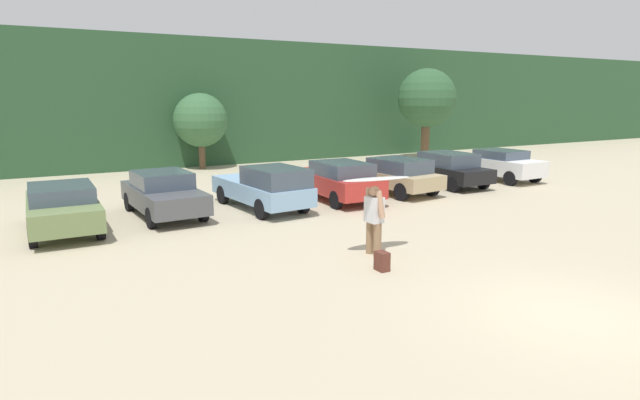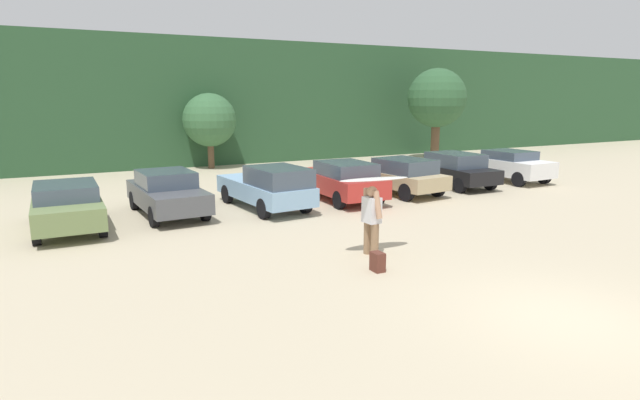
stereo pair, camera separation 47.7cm
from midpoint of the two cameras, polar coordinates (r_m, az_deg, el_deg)
name	(u,v)px [view 2 (the right image)]	position (r m, az deg, el deg)	size (l,w,h in m)	color
ground_plane	(564,318)	(10.72, 26.62, -11.64)	(120.00, 120.00, 0.00)	#C1B293
hillside_ridge	(185,102)	(36.37, -14.34, 10.48)	(108.00, 12.00, 7.30)	#284C2D
tree_right	(210,120)	(29.58, -11.67, 8.64)	(2.96, 2.96, 4.20)	brown
tree_far_right	(437,99)	(33.84, 13.21, 10.87)	(3.68, 3.68, 5.75)	brown
parked_car_olive_green	(67,205)	(17.24, -25.51, -0.48)	(1.92, 4.49, 1.42)	#6B7F4C
parked_car_dark_gray	(167,192)	(18.21, -15.86, 0.82)	(2.09, 4.61, 1.51)	#4C4F54
parked_car_sky_blue	(268,187)	(18.41, -5.03, 1.49)	(2.20, 4.86, 1.61)	#84ADD1
parked_car_red	(341,180)	(20.05, 3.02, 2.25)	(1.94, 4.66, 1.54)	#B72D28
parked_car_tan	(401,175)	(21.61, 9.56, 2.73)	(2.34, 4.31, 1.49)	tan
parked_car_black	(455,169)	(23.92, 15.28, 3.33)	(1.98, 4.07, 1.51)	black
parked_car_white	(509,165)	(26.30, 20.72, 3.67)	(2.02, 4.01, 1.47)	white
person_adult	(372,217)	(13.05, 6.77, -1.85)	(0.36, 0.72, 1.78)	#8C6B4C
surfboard_white	(374,179)	(12.83, 7.09, 2.30)	(1.91, 0.71, 0.09)	white
backpack_dropped	(378,262)	(12.08, 7.52, -6.80)	(0.24, 0.34, 0.45)	#592D23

